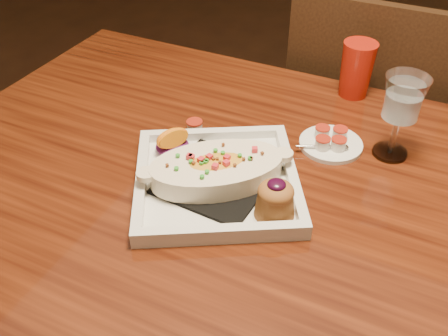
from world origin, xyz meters
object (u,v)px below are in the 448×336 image
at_px(plate, 221,176).
at_px(chair_far, 360,130).
at_px(goblet, 403,103).
at_px(table, 292,237).
at_px(saucer, 330,142).
at_px(red_tumbler, 357,69).

bearing_deg(plate, chair_far, 49.09).
height_order(plate, goblet, goblet).
xyz_separation_m(table, goblet, (0.12, 0.20, 0.21)).
height_order(table, saucer, saucer).
bearing_deg(chair_far, saucer, 90.87).
height_order(saucer, red_tumbler, red_tumbler).
height_order(chair_far, saucer, chair_far).
distance_m(table, saucer, 0.21).
distance_m(goblet, saucer, 0.16).
distance_m(table, chair_far, 0.65).
distance_m(table, goblet, 0.32).
distance_m(saucer, red_tumbler, 0.23).
relative_size(table, red_tumbler, 11.83).
bearing_deg(goblet, red_tumbler, 122.39).
xyz_separation_m(chair_far, red_tumbler, (-0.00, -0.23, 0.31)).
distance_m(plate, goblet, 0.36).
bearing_deg(plate, saucer, 26.42).
xyz_separation_m(goblet, red_tumbler, (-0.12, 0.20, -0.05)).
distance_m(chair_far, goblet, 0.57).
distance_m(chair_far, plate, 0.73).
xyz_separation_m(chair_far, goblet, (0.12, -0.43, 0.36)).
height_order(table, chair_far, chair_far).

